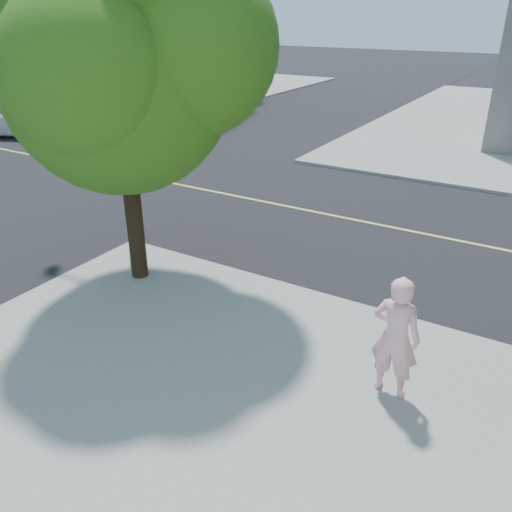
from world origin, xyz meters
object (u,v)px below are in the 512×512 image
Objects in this scene: street_tree at (122,51)px; man_on_phone at (396,337)px; signal_pole at (48,95)px; car_a at (32,118)px.

man_on_phone is at bearing -9.21° from street_tree.
signal_pole is 14.04m from car_a.
man_on_phone is at bearing -137.87° from car_a.
street_tree reaches higher than man_on_phone.
street_tree is 3.40m from signal_pole.
street_tree reaches higher than signal_pole.
car_a is at bearing 125.57° from signal_pole.
street_tree is at bearing -32.79° from signal_pole.
man_on_phone is 0.46× the size of signal_pole.
street_tree is 1.66× the size of signal_pole.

